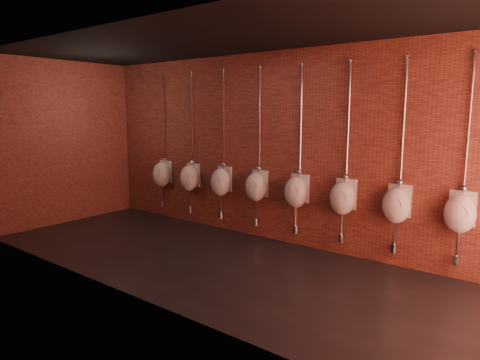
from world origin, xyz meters
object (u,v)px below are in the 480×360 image
(urinal_5, at_px, (343,197))
(urinal_7, at_px, (460,212))
(urinal_2, at_px, (221,181))
(urinal_6, at_px, (397,204))
(urinal_3, at_px, (256,186))
(urinal_1, at_px, (190,177))
(urinal_4, at_px, (296,191))
(urinal_0, at_px, (162,174))

(urinal_5, xyz_separation_m, urinal_7, (1.61, 0.00, 0.00))
(urinal_2, xyz_separation_m, urinal_6, (3.21, 0.00, 0.00))
(urinal_7, bearing_deg, urinal_5, 180.00)
(urinal_3, height_order, urinal_6, same)
(urinal_3, xyz_separation_m, urinal_5, (1.61, 0.00, 0.00))
(urinal_2, relative_size, urinal_5, 1.00)
(urinal_2, xyz_separation_m, urinal_7, (4.02, 0.00, 0.00))
(urinal_1, bearing_deg, urinal_2, 0.00)
(urinal_3, bearing_deg, urinal_4, 0.00)
(urinal_0, xyz_separation_m, urinal_4, (3.21, 0.00, 0.00))
(urinal_1, bearing_deg, urinal_7, 0.00)
(urinal_2, bearing_deg, urinal_3, 0.00)
(urinal_4, relative_size, urinal_5, 1.00)
(urinal_3, bearing_deg, urinal_0, 180.00)
(urinal_2, bearing_deg, urinal_1, 180.00)
(urinal_5, bearing_deg, urinal_7, 0.00)
(urinal_5, relative_size, urinal_6, 1.00)
(urinal_4, height_order, urinal_7, same)
(urinal_1, xyz_separation_m, urinal_6, (4.02, 0.00, 0.00))
(urinal_6, bearing_deg, urinal_5, 180.00)
(urinal_1, relative_size, urinal_5, 1.00)
(urinal_4, xyz_separation_m, urinal_5, (0.80, 0.00, 0.00))
(urinal_2, height_order, urinal_5, same)
(urinal_7, bearing_deg, urinal_2, 180.00)
(urinal_1, relative_size, urinal_6, 1.00)
(urinal_1, distance_m, urinal_4, 2.41)
(urinal_3, xyz_separation_m, urinal_6, (2.41, 0.00, 0.00))
(urinal_3, distance_m, urinal_5, 1.61)
(urinal_0, height_order, urinal_1, same)
(urinal_1, distance_m, urinal_6, 4.02)
(urinal_1, relative_size, urinal_7, 1.00)
(urinal_1, distance_m, urinal_5, 3.21)
(urinal_4, distance_m, urinal_7, 2.41)
(urinal_0, height_order, urinal_5, same)
(urinal_3, bearing_deg, urinal_2, 180.00)
(urinal_0, bearing_deg, urinal_2, 0.00)
(urinal_1, bearing_deg, urinal_5, 0.00)
(urinal_0, bearing_deg, urinal_7, 0.00)
(urinal_2, xyz_separation_m, urinal_3, (0.80, 0.00, 0.00))
(urinal_1, bearing_deg, urinal_3, 0.00)
(urinal_2, xyz_separation_m, urinal_5, (2.41, 0.00, 0.00))
(urinal_4, bearing_deg, urinal_7, 0.00)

